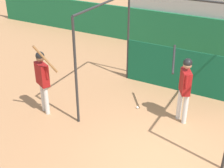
{
  "coord_description": "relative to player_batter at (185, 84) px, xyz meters",
  "views": [
    {
      "loc": [
        1.64,
        -5.49,
        5.02
      ],
      "look_at": [
        -1.97,
        1.13,
        1.05
      ],
      "focal_mm": 50.0,
      "sensor_mm": 36.0,
      "label": 1
    }
  ],
  "objects": [
    {
      "name": "ground_plane",
      "position": [
        0.17,
        -1.87,
        -1.17
      ],
      "size": [
        60.0,
        60.0,
        0.0
      ],
      "primitive_type": "plane",
      "color": "#A8754C"
    },
    {
      "name": "batting_cage",
      "position": [
        -0.54,
        1.19,
        0.07
      ],
      "size": [
        4.0,
        3.17,
        3.03
      ],
      "color": "#282828",
      "rests_on": "ground"
    },
    {
      "name": "player_batter",
      "position": [
        0.0,
        0.0,
        0.0
      ],
      "size": [
        0.76,
        0.76,
        2.04
      ],
      "rotation": [
        0.0,
        0.0,
        2.06
      ],
      "color": "silver",
      "rests_on": "ground"
    },
    {
      "name": "player_waiting",
      "position": [
        -3.61,
        -1.47,
        0.01
      ],
      "size": [
        0.87,
        0.6,
        2.23
      ],
      "rotation": [
        0.0,
        0.0,
        -0.46
      ],
      "color": "silver",
      "rests_on": "ground"
    },
    {
      "name": "baseball",
      "position": [
        -1.32,
        -0.02,
        -1.13
      ],
      "size": [
        0.07,
        0.07,
        0.07
      ],
      "color": "white",
      "rests_on": "ground"
    }
  ]
}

